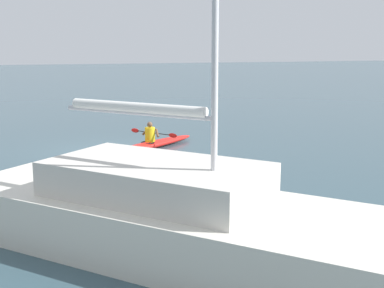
# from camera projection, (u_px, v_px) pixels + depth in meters

# --- Properties ---
(ground_plane) EXTENTS (160.00, 160.00, 0.00)m
(ground_plane) POSITION_uv_depth(u_px,v_px,m) (107.00, 151.00, 19.64)
(ground_plane) COLOR #334C56
(kayak) EXTENTS (4.44, 3.53, 0.28)m
(kayak) POSITION_uv_depth(u_px,v_px,m) (149.00, 145.00, 19.98)
(kayak) COLOR red
(kayak) RESTS_ON ground
(kayaker) EXTENTS (1.42, 1.87, 0.76)m
(kayaker) POSITION_uv_depth(u_px,v_px,m) (150.00, 133.00, 19.95)
(kayaker) COLOR yellow
(kayaker) RESTS_ON kayak
(sailboat_outer_mooring) EXTENTS (8.85, 8.98, 11.94)m
(sailboat_outer_mooring) POSITION_uv_depth(u_px,v_px,m) (180.00, 218.00, 10.01)
(sailboat_outer_mooring) COLOR silver
(sailboat_outer_mooring) RESTS_ON ground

